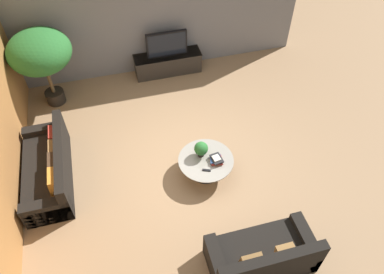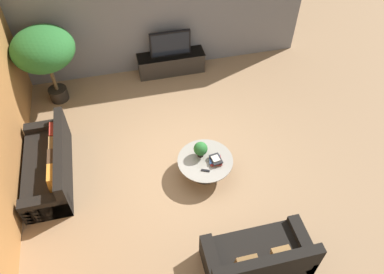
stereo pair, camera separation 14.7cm
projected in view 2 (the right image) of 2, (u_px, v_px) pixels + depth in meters
The scene contains 11 objects.
ground_plane at pixel (186, 159), 7.71m from camera, with size 24.00×24.00×0.00m, color #9E7A56.
back_wall_stone at pixel (155, 13), 8.73m from camera, with size 7.40×0.12×3.00m, color slate.
media_console at pixel (171, 63), 9.48m from camera, with size 1.69×0.50×0.52m.
television at pixel (170, 44), 9.06m from camera, with size 1.00×0.13×0.64m.
coffee_table at pixel (205, 164), 7.28m from camera, with size 1.08×1.08×0.39m.
couch_by_wall at pixel (50, 166), 7.23m from camera, with size 0.84×2.07×0.84m.
couch_near_entry at pixel (258, 258), 5.99m from camera, with size 1.71×0.84×0.84m.
potted_palm_tall at pixel (44, 51), 7.96m from camera, with size 1.34×1.34×1.86m.
potted_plant_tabletop at pixel (201, 149), 7.13m from camera, with size 0.27×0.27×0.34m.
book_stack at pixel (216, 160), 7.13m from camera, with size 0.26×0.29×0.11m.
remote_black at pixel (205, 170), 7.01m from camera, with size 0.04×0.16×0.02m, color black.
Camera 2 is at (-1.01, -4.73, 6.02)m, focal length 35.00 mm.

